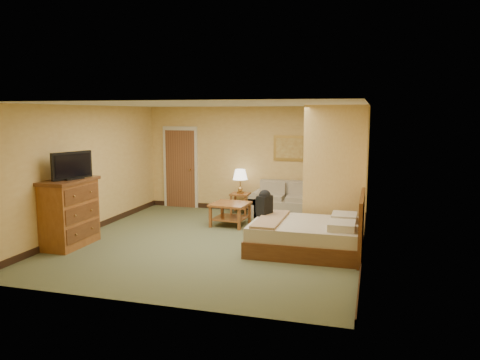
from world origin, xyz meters
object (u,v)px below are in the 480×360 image
(coffee_table, at_px, (230,209))
(dresser, at_px, (70,212))
(loveseat, at_px, (286,205))
(bed, at_px, (309,235))

(coffee_table, xyz_separation_m, dresser, (-2.37, -2.34, 0.28))
(loveseat, xyz_separation_m, coffee_table, (-1.01, -1.20, 0.08))
(bed, bearing_deg, loveseat, 108.93)
(loveseat, height_order, coffee_table, loveseat)
(loveseat, height_order, bed, bed)
(loveseat, relative_size, bed, 0.84)
(loveseat, xyz_separation_m, bed, (0.92, -2.67, 0.02))
(dresser, bearing_deg, coffee_table, 44.60)
(coffee_table, height_order, dresser, dresser)
(dresser, bearing_deg, bed, 11.46)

